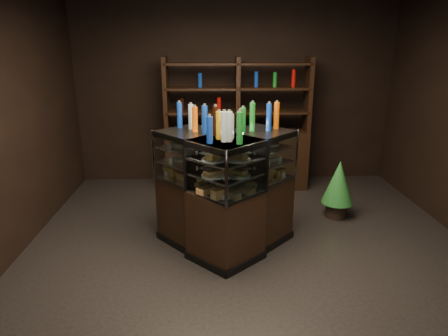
{
  "coord_description": "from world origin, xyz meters",
  "views": [
    {
      "loc": [
        -0.45,
        -3.89,
        2.21
      ],
      "look_at": [
        -0.28,
        -0.01,
        0.97
      ],
      "focal_mm": 32.0,
      "sensor_mm": 36.0,
      "label": 1
    }
  ],
  "objects": [
    {
      "name": "bottles_top",
      "position": [
        -0.26,
        0.11,
        1.43
      ],
      "size": [
        1.09,
        0.79,
        0.3
      ],
      "color": "yellow",
      "rests_on": "display_case"
    },
    {
      "name": "display_case",
      "position": [
        -0.26,
        0.1,
        0.44
      ],
      "size": [
        1.62,
        1.29,
        1.3
      ],
      "rotation": [
        0.0,
        0.0,
        -0.03
      ],
      "color": "black",
      "rests_on": "ground"
    },
    {
      "name": "food_display",
      "position": [
        -0.26,
        0.1,
        1.0
      ],
      "size": [
        1.26,
        0.93,
        0.41
      ],
      "color": "gold",
      "rests_on": "display_case"
    },
    {
      "name": "potted_conifer",
      "position": [
        1.23,
        0.86,
        0.5
      ],
      "size": [
        0.41,
        0.41,
        0.87
      ],
      "rotation": [
        0.0,
        0.0,
        -0.12
      ],
      "color": "black",
      "rests_on": "ground"
    },
    {
      "name": "back_shelving",
      "position": [
        0.01,
        2.05,
        0.61
      ],
      "size": [
        2.17,
        0.44,
        2.0
      ],
      "rotation": [
        0.0,
        0.0,
        -0.01
      ],
      "color": "black",
      "rests_on": "ground"
    },
    {
      "name": "room_shell",
      "position": [
        0.0,
        0.0,
        1.94
      ],
      "size": [
        5.02,
        5.02,
        3.01
      ],
      "color": "black",
      "rests_on": "ground"
    },
    {
      "name": "ground",
      "position": [
        0.0,
        0.0,
        0.0
      ],
      "size": [
        5.0,
        5.0,
        0.0
      ],
      "primitive_type": "plane",
      "color": "black",
      "rests_on": "ground"
    }
  ]
}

